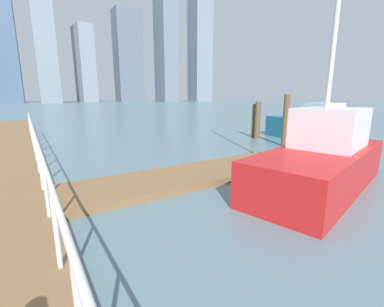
# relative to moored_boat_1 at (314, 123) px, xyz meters

# --- Properties ---
(ground_plane) EXTENTS (300.00, 300.00, 0.00)m
(ground_plane) POSITION_rel_moored_boat_1_xyz_m (-12.67, 6.95, -0.76)
(ground_plane) COLOR slate
(floating_dock) EXTENTS (10.97, 2.00, 0.18)m
(floating_dock) POSITION_rel_moored_boat_1_xyz_m (-10.68, -3.68, -0.67)
(floating_dock) COLOR olive
(floating_dock) RESTS_ON ground_plane
(boardwalk_railing) EXTENTS (0.06, 25.80, 1.08)m
(boardwalk_railing) POSITION_rel_moored_boat_1_xyz_m (-15.82, -3.63, 0.47)
(boardwalk_railing) COLOR white
(boardwalk_railing) RESTS_ON boardwalk
(dock_piling_0) EXTENTS (0.29, 0.29, 2.54)m
(dock_piling_0) POSITION_rel_moored_boat_1_xyz_m (-5.18, -1.74, 0.51)
(dock_piling_0) COLOR brown
(dock_piling_0) RESTS_ON ground_plane
(dock_piling_1) EXTENTS (0.32, 0.32, 2.15)m
(dock_piling_1) POSITION_rel_moored_boat_1_xyz_m (-4.54, 0.70, 0.31)
(dock_piling_1) COLOR brown
(dock_piling_1) RESTS_ON ground_plane
(dock_piling_2) EXTENTS (0.28, 0.28, 2.01)m
(dock_piling_2) POSITION_rel_moored_boat_1_xyz_m (-4.40, 1.09, 0.24)
(dock_piling_2) COLOR brown
(dock_piling_2) RESTS_ON ground_plane
(moored_boat_1) EXTENTS (6.21, 3.00, 2.03)m
(moored_boat_1) POSITION_rel_moored_boat_1_xyz_m (0.00, 0.00, 0.00)
(moored_boat_1) COLOR #1E6B8C
(moored_boat_1) RESTS_ON ground_plane
(moored_boat_2) EXTENTS (5.82, 3.20, 9.81)m
(moored_boat_2) POSITION_rel_moored_boat_1_xyz_m (-9.36, -6.23, 0.05)
(moored_boat_2) COLOR red
(moored_boat_2) RESTS_ON ground_plane
(skyline_tower_4) EXTENTS (7.91, 13.45, 34.98)m
(skyline_tower_4) POSITION_rel_moored_boat_1_xyz_m (10.77, 127.18, 16.73)
(skyline_tower_4) COLOR #8C939E
(skyline_tower_4) RESTS_ON ground_plane
(skyline_tower_5) EXTENTS (12.91, 11.11, 45.07)m
(skyline_tower_5) POSITION_rel_moored_boat_1_xyz_m (32.31, 126.98, 21.77)
(skyline_tower_5) COLOR slate
(skyline_tower_5) RESTS_ON ground_plane
(skyline_tower_6) EXTENTS (8.63, 14.51, 63.23)m
(skyline_tower_6) POSITION_rel_moored_boat_1_xyz_m (46.96, 112.59, 30.86)
(skyline_tower_6) COLOR slate
(skyline_tower_6) RESTS_ON ground_plane
(skyline_tower_7) EXTENTS (10.51, 12.39, 59.21)m
(skyline_tower_7) POSITION_rel_moored_boat_1_xyz_m (67.54, 112.62, 28.84)
(skyline_tower_7) COLOR gray
(skyline_tower_7) RESTS_ON ground_plane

